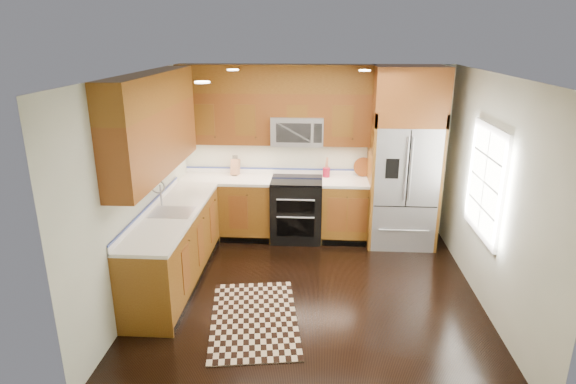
# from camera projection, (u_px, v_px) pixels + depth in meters

# --- Properties ---
(ground) EXTENTS (4.00, 4.00, 0.00)m
(ground) POSITION_uv_depth(u_px,v_px,m) (310.00, 293.00, 5.86)
(ground) COLOR black
(ground) RESTS_ON ground
(wall_back) EXTENTS (4.00, 0.02, 2.60)m
(wall_back) POSITION_uv_depth(u_px,v_px,m) (314.00, 151.00, 7.35)
(wall_back) COLOR beige
(wall_back) RESTS_ON ground
(wall_left) EXTENTS (0.02, 4.00, 2.60)m
(wall_left) POSITION_uv_depth(u_px,v_px,m) (140.00, 189.00, 5.57)
(wall_left) COLOR beige
(wall_left) RESTS_ON ground
(wall_right) EXTENTS (0.02, 4.00, 2.60)m
(wall_right) POSITION_uv_depth(u_px,v_px,m) (492.00, 196.00, 5.33)
(wall_right) COLOR beige
(wall_right) RESTS_ON ground
(window) EXTENTS (0.04, 1.10, 1.30)m
(window) POSITION_uv_depth(u_px,v_px,m) (486.00, 182.00, 5.49)
(window) COLOR white
(window) RESTS_ON ground
(base_cabinets) EXTENTS (2.85, 3.00, 0.90)m
(base_cabinets) POSITION_uv_depth(u_px,v_px,m) (223.00, 228.00, 6.64)
(base_cabinets) COLOR brown
(base_cabinets) RESTS_ON ground
(countertop) EXTENTS (2.86, 3.01, 0.04)m
(countertop) POSITION_uv_depth(u_px,v_px,m) (233.00, 194.00, 6.60)
(countertop) COLOR silver
(countertop) RESTS_ON base_cabinets
(upper_cabinets) EXTENTS (2.85, 3.00, 1.15)m
(upper_cabinets) POSITION_uv_depth(u_px,v_px,m) (227.00, 112.00, 6.33)
(upper_cabinets) COLOR brown
(upper_cabinets) RESTS_ON ground
(range) EXTENTS (0.76, 0.67, 0.95)m
(range) POSITION_uv_depth(u_px,v_px,m) (297.00, 209.00, 7.31)
(range) COLOR black
(range) RESTS_ON ground
(microwave) EXTENTS (0.76, 0.40, 0.42)m
(microwave) POSITION_uv_depth(u_px,v_px,m) (297.00, 130.00, 7.06)
(microwave) COLOR #B2B2B7
(microwave) RESTS_ON ground
(refrigerator) EXTENTS (0.98, 0.75, 2.60)m
(refrigerator) POSITION_uv_depth(u_px,v_px,m) (404.00, 158.00, 6.91)
(refrigerator) COLOR #B2B2B7
(refrigerator) RESTS_ON ground
(sink_faucet) EXTENTS (0.54, 0.44, 0.37)m
(sink_faucet) POSITION_uv_depth(u_px,v_px,m) (170.00, 207.00, 5.87)
(sink_faucet) COLOR #B2B2B7
(sink_faucet) RESTS_ON countertop
(rug) EXTENTS (1.15, 1.68, 0.01)m
(rug) POSITION_uv_depth(u_px,v_px,m) (254.00, 318.00, 5.33)
(rug) COLOR black
(rug) RESTS_ON ground
(knife_block) EXTENTS (0.13, 0.17, 0.31)m
(knife_block) POSITION_uv_depth(u_px,v_px,m) (235.00, 167.00, 7.40)
(knife_block) COLOR #AB7853
(knife_block) RESTS_ON countertop
(utensil_crock) EXTENTS (0.12, 0.12, 0.30)m
(utensil_crock) POSITION_uv_depth(u_px,v_px,m) (326.00, 170.00, 7.28)
(utensil_crock) COLOR maroon
(utensil_crock) RESTS_ON countertop
(cutting_board) EXTENTS (0.30, 0.30, 0.02)m
(cutting_board) POSITION_uv_depth(u_px,v_px,m) (363.00, 175.00, 7.35)
(cutting_board) COLOR brown
(cutting_board) RESTS_ON countertop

